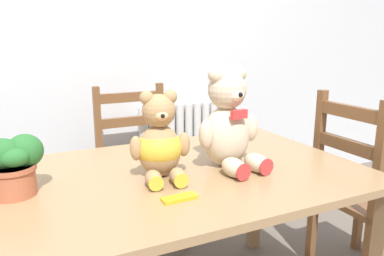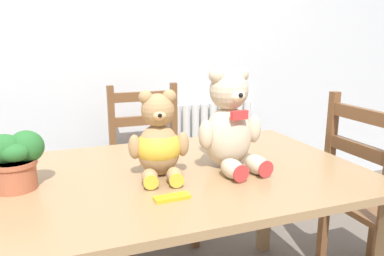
{
  "view_description": "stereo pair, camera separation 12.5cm",
  "coord_description": "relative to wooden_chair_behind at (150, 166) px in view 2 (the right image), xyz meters",
  "views": [
    {
      "loc": [
        -0.55,
        -0.81,
        1.24
      ],
      "look_at": [
        0.06,
        0.47,
        0.9
      ],
      "focal_mm": 35.0,
      "sensor_mm": 36.0,
      "label": 1
    },
    {
      "loc": [
        -0.44,
        -0.86,
        1.24
      ],
      "look_at": [
        0.06,
        0.47,
        0.9
      ],
      "focal_mm": 35.0,
      "sensor_mm": 36.0,
      "label": 2
    }
  ],
  "objects": [
    {
      "name": "teddy_bear_right",
      "position": [
        0.11,
        -0.87,
        0.44
      ],
      "size": [
        0.29,
        0.29,
        0.41
      ],
      "rotation": [
        0.0,
        0.0,
        3.24
      ],
      "color": "beige",
      "rests_on": "dining_table"
    },
    {
      "name": "radiator",
      "position": [
        0.51,
        0.34,
        -0.11
      ],
      "size": [
        0.79,
        0.1,
        0.77
      ],
      "color": "silver",
      "rests_on": "ground_plane"
    },
    {
      "name": "wooden_chair_side",
      "position": [
        0.89,
        -0.91,
        0.01
      ],
      "size": [
        0.41,
        0.4,
        0.99
      ],
      "rotation": [
        0.0,
        0.0,
        -1.57
      ],
      "color": "brown",
      "rests_on": "ground_plane"
    },
    {
      "name": "potted_plant",
      "position": [
        -0.68,
        -0.82,
        0.38
      ],
      "size": [
        0.2,
        0.15,
        0.2
      ],
      "color": "#B25B3D",
      "rests_on": "dining_table"
    },
    {
      "name": "wall_back",
      "position": [
        -0.1,
        0.41,
        0.84
      ],
      "size": [
        8.0,
        0.04,
        2.6
      ],
      "primitive_type": "cube",
      "color": "silver",
      "rests_on": "ground_plane"
    },
    {
      "name": "wooden_chair_behind",
      "position": [
        0.0,
        0.0,
        0.0
      ],
      "size": [
        0.45,
        0.45,
        0.96
      ],
      "rotation": [
        0.0,
        0.0,
        3.14
      ],
      "color": "brown",
      "rests_on": "ground_plane"
    },
    {
      "name": "dining_table",
      "position": [
        -0.1,
        -0.85,
        0.18
      ],
      "size": [
        1.47,
        0.95,
        0.73
      ],
      "color": "#9E7A51",
      "rests_on": "ground_plane"
    },
    {
      "name": "chocolate_bar",
      "position": [
        -0.2,
        -1.1,
        0.27
      ],
      "size": [
        0.12,
        0.05,
        0.01
      ],
      "primitive_type": "cube",
      "rotation": [
        0.0,
        0.0,
        0.05
      ],
      "color": "gold",
      "rests_on": "dining_table"
    },
    {
      "name": "teddy_bear_left",
      "position": [
        -0.18,
        -0.87,
        0.4
      ],
      "size": [
        0.23,
        0.25,
        0.33
      ],
      "rotation": [
        0.0,
        0.0,
        2.98
      ],
      "color": "tan",
      "rests_on": "dining_table"
    }
  ]
}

